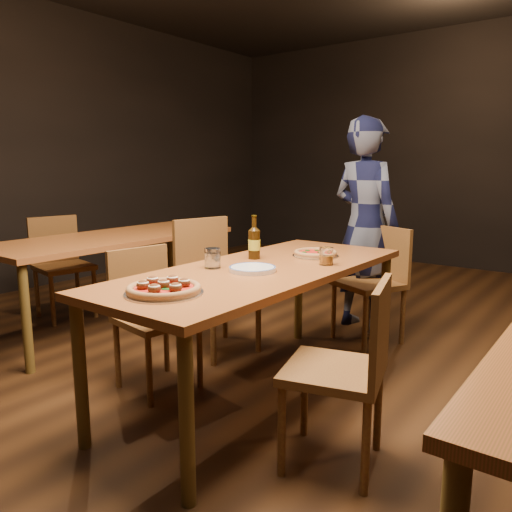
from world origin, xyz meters
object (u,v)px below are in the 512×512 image
Objects in this scene: pizza_margherita at (315,253)px; chair_nbr_left at (64,266)px; pizza_meatball at (164,288)px; diner at (365,226)px; table_main at (261,280)px; amber_glass at (326,256)px; chair_end at (369,283)px; beer_bottle at (254,244)px; plate_stack at (253,269)px; table_left at (113,244)px; chair_main_nw at (157,318)px; water_glass at (213,258)px; chair_main_sw at (219,284)px; chair_main_e at (333,369)px.

chair_nbr_left is at bearing -172.98° from pizza_margherita.
pizza_meatball reaches higher than pizza_margherita.
pizza_meatball is 0.21× the size of diner.
amber_glass is (0.25, 0.27, 0.12)m from table_main.
beer_bottle reaches higher than chair_end.
plate_stack is (0.03, -0.11, 0.08)m from table_main.
chair_main_nw reaches higher than table_left.
water_glass is at bearing -89.14° from chair_nbr_left.
pizza_meatball is (2.25, -0.91, 0.32)m from chair_nbr_left.
diner reaches higher than water_glass.
pizza_margherita is 0.27m from amber_glass.
pizza_margherita is (-0.04, -0.73, 0.32)m from chair_end.
plate_stack is 2.28× the size of water_glass.
chair_end is 0.80m from pizza_margherita.
chair_main_nw is 1.86m from diner.
chair_nbr_left is (-1.71, 0.48, 0.02)m from chair_main_nw.
amber_glass is at bearing -47.08° from pizza_margherita.
table_main is at bearing 41.60° from water_glass.
chair_main_sw is at bearing 76.68° from diner.
plate_stack is at bearing 87.67° from pizza_meatball.
diner is (-0.16, 0.26, 0.39)m from chair_end.
pizza_meatball is at bearing -31.03° from table_left.
water_glass is (-0.20, -0.18, 0.13)m from table_main.
chair_nbr_left reaches higher than pizza_meatball.
water_glass is at bearing -112.36° from pizza_margherita.
chair_main_sw reaches higher than plate_stack.
diner reaches higher than table_left.
pizza_margherita is 1.13× the size of plate_stack.
table_left is 1.78m from plate_stack.
chair_end is 1.36m from plate_stack.
amber_glass is at bearing 12.49° from beer_bottle.
plate_stack is at bearing -120.23° from amber_glass.
table_left is 20.20× the size of amber_glass.
pizza_meatball is (0.54, -0.43, 0.34)m from chair_main_nw.
table_main is at bearing 90.04° from pizza_meatball.
diner is (-0.08, 1.58, 0.07)m from plate_stack.
beer_bottle is at bearing 136.06° from table_main.
pizza_meatball is 1.03m from amber_glass.
chair_main_e is 0.94m from water_glass.
table_left is 7.80× the size of beer_bottle.
chair_end is 3.58× the size of plate_stack.
chair_main_sw is 1.31m from pizza_meatball.
water_glass is (-0.85, 0.17, 0.37)m from chair_main_e.
chair_end is 2.56m from chair_nbr_left.
plate_stack is 1.58m from diner.
chair_main_sw is at bearing 156.11° from beer_bottle.
chair_main_nw is 1.03m from pizza_margherita.
table_left is 5.77× the size of pizza_meatball.
table_left is 1.53m from beer_bottle.
chair_nbr_left is (-0.54, -0.11, -0.22)m from table_left.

